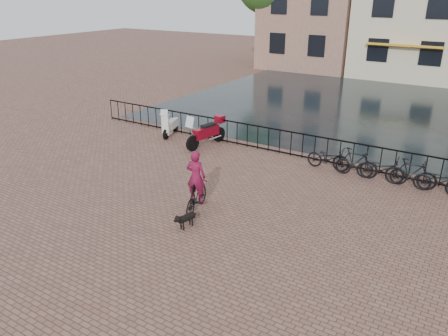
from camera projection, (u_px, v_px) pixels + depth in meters
The scene contains 12 objects.
ground at pixel (162, 248), 11.32m from camera, with size 100.00×100.00×0.00m, color brown.
canal_water at pixel (358, 107), 24.85m from camera, with size 20.00×20.00×0.00m, color black.
railing at pixel (291, 144), 17.39m from camera, with size 20.00×0.05×1.02m.
cyclist at pixel (196, 185), 12.90m from camera, with size 0.84×1.71×2.25m.
dog at pixel (187, 220), 12.21m from camera, with size 0.39×0.76×0.49m.
motorcycle at pixel (206, 129), 18.39m from camera, with size 0.85×2.18×1.52m.
scooter at pixel (170, 120), 19.78m from camera, with size 0.87×1.58×1.41m.
parked_bike_0 at pixel (329, 158), 16.05m from camera, with size 0.60×1.72×0.90m, color black.
parked_bike_1 at pixel (355, 162), 15.56m from camera, with size 0.47×1.66×1.00m, color black.
parked_bike_2 at pixel (382, 169), 15.11m from camera, with size 0.60×1.72×0.90m, color black.
parked_bike_3 at pixel (411, 173), 14.62m from camera, with size 0.47×1.66×1.00m, color black.
parked_bike_4 at pixel (442, 181), 14.17m from camera, with size 0.60×1.72×0.90m, color black.
Camera 1 is at (6.53, -7.33, 6.22)m, focal length 35.00 mm.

